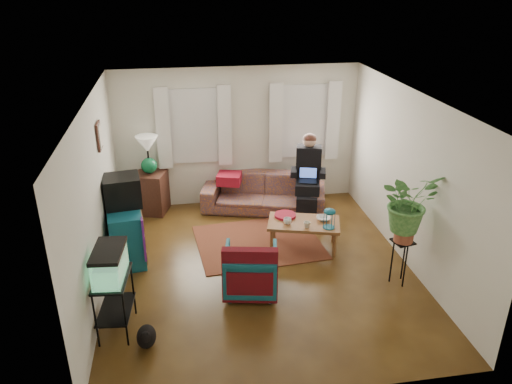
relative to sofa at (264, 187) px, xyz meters
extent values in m
cube|color=#4F2B14|center=(-0.42, -2.05, -0.44)|extent=(4.50, 5.00, 0.01)
cube|color=white|center=(-0.42, -2.05, 2.16)|extent=(4.50, 5.00, 0.01)
cube|color=silver|center=(-0.42, 0.45, 0.86)|extent=(4.50, 0.01, 2.60)
cube|color=silver|center=(-0.42, -4.55, 0.86)|extent=(4.50, 0.01, 2.60)
cube|color=silver|center=(-2.67, -2.05, 0.86)|extent=(0.01, 5.00, 2.60)
cube|color=silver|center=(1.83, -2.05, 0.86)|extent=(0.01, 5.00, 2.60)
cube|color=white|center=(-1.22, 0.43, 1.11)|extent=(1.08, 0.04, 1.38)
cube|color=white|center=(0.83, 0.43, 1.11)|extent=(1.08, 0.04, 1.38)
cube|color=white|center=(-1.22, 0.35, 1.11)|extent=(1.36, 0.06, 1.50)
cube|color=white|center=(0.83, 0.35, 1.11)|extent=(1.36, 0.06, 1.50)
cube|color=#3D2616|center=(-2.63, -1.20, 1.51)|extent=(0.04, 0.32, 0.40)
cube|color=brown|center=(-0.31, -1.26, -0.43)|extent=(2.13, 1.76, 0.01)
imported|color=brown|center=(0.00, 0.00, 0.00)|extent=(2.41, 1.46, 0.88)
cube|color=#3A2616|center=(-2.07, 0.22, -0.05)|extent=(0.66, 0.66, 0.77)
cube|color=navy|center=(-2.41, -1.39, 0.00)|extent=(0.61, 1.02, 0.87)
cube|color=black|center=(-2.40, -1.29, 0.66)|extent=(0.59, 0.55, 0.46)
cube|color=black|center=(-2.42, -3.13, -0.06)|extent=(0.45, 0.72, 0.77)
cube|color=#7FD899|center=(-2.42, -3.13, 0.53)|extent=(0.40, 0.66, 0.40)
ellipsoid|color=black|center=(-2.05, -3.48, -0.29)|extent=(0.24, 0.36, 0.30)
imported|color=#116467|center=(-0.64, -2.57, -0.07)|extent=(0.83, 0.79, 0.74)
cube|color=#9E0A0A|center=(-0.70, -2.85, 0.08)|extent=(0.76, 0.31, 0.61)
cube|color=brown|center=(0.38, -1.53, -0.21)|extent=(1.26, 0.90, 0.47)
imported|color=white|center=(0.10, -1.56, 0.08)|extent=(0.16, 0.16, 0.10)
imported|color=beige|center=(0.38, -1.72, 0.08)|extent=(0.13, 0.13, 0.10)
imported|color=white|center=(0.70, -1.51, 0.06)|extent=(0.27, 0.27, 0.06)
cylinder|color=#B21414|center=(0.12, -1.29, 0.05)|extent=(0.43, 0.43, 0.04)
cube|color=black|center=(1.49, -2.72, -0.10)|extent=(0.34, 0.34, 0.68)
imported|color=#599947|center=(1.49, -2.72, 0.71)|extent=(0.90, 0.82, 0.87)
camera|label=1|loc=(-1.52, -8.38, 3.70)|focal=35.00mm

